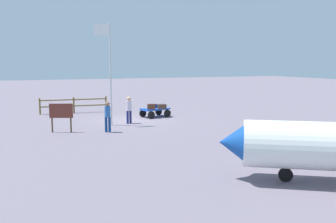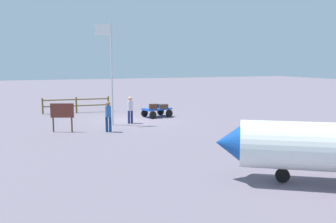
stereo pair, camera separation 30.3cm
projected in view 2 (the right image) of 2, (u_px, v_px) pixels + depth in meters
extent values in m
plane|color=slate|center=(134.00, 120.00, 23.32)|extent=(120.00, 120.00, 0.00)
cube|color=blue|center=(157.00, 109.00, 24.59)|extent=(2.08, 1.42, 0.10)
cube|color=blue|center=(146.00, 110.00, 24.07)|extent=(0.30, 0.94, 0.10)
cylinder|color=black|center=(153.00, 115.00, 23.83)|extent=(0.51, 0.23, 0.50)
cylinder|color=black|center=(145.00, 113.00, 24.66)|extent=(0.51, 0.23, 0.50)
cylinder|color=black|center=(169.00, 113.00, 24.59)|extent=(0.51, 0.23, 0.50)
cylinder|color=black|center=(161.00, 112.00, 25.43)|extent=(0.51, 0.23, 0.50)
cube|color=navy|center=(157.00, 106.00, 24.86)|extent=(0.60, 0.41, 0.24)
cube|color=#463127|center=(164.00, 106.00, 24.32)|extent=(0.60, 0.43, 0.31)
cube|color=#482A1D|center=(153.00, 107.00, 23.99)|extent=(0.55, 0.39, 0.36)
cylinder|color=navy|center=(110.00, 125.00, 19.20)|extent=(0.14, 0.14, 0.82)
cylinder|color=navy|center=(107.00, 124.00, 19.26)|extent=(0.14, 0.14, 0.82)
cylinder|color=#2A5EA5|center=(108.00, 111.00, 19.14)|extent=(0.43, 0.43, 0.57)
sphere|color=#8D644B|center=(108.00, 104.00, 19.08)|extent=(0.25, 0.25, 0.25)
cylinder|color=navy|center=(132.00, 117.00, 22.06)|extent=(0.14, 0.14, 0.79)
cylinder|color=navy|center=(129.00, 117.00, 21.94)|extent=(0.14, 0.14, 0.79)
cylinder|color=silver|center=(130.00, 106.00, 21.91)|extent=(0.39, 0.39, 0.59)
sphere|color=tan|center=(130.00, 99.00, 21.85)|extent=(0.25, 0.25, 0.25)
cone|color=#124699|center=(230.00, 143.00, 11.32)|extent=(1.48, 1.60, 1.32)
cylinder|color=black|center=(282.00, 175.00, 11.14)|extent=(0.42, 0.32, 0.44)
cylinder|color=silver|center=(112.00, 75.00, 21.06)|extent=(0.10, 0.10, 5.93)
cube|color=white|center=(103.00, 30.00, 20.54)|extent=(0.84, 0.11, 0.61)
cylinder|color=#4C3319|center=(72.00, 125.00, 19.24)|extent=(0.08, 0.08, 0.78)
cylinder|color=#4C3319|center=(53.00, 125.00, 19.23)|extent=(0.08, 0.08, 0.78)
cube|color=brown|center=(62.00, 111.00, 19.13)|extent=(1.17, 0.51, 0.76)
cylinder|color=brown|center=(108.00, 104.00, 27.36)|extent=(0.12, 0.12, 1.15)
cylinder|color=brown|center=(76.00, 105.00, 26.66)|extent=(0.12, 0.12, 1.15)
cylinder|color=brown|center=(43.00, 106.00, 25.95)|extent=(0.12, 0.12, 1.15)
cube|color=brown|center=(76.00, 99.00, 26.60)|extent=(4.71, 0.44, 0.08)
cube|color=brown|center=(76.00, 106.00, 26.66)|extent=(4.71, 0.44, 0.08)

